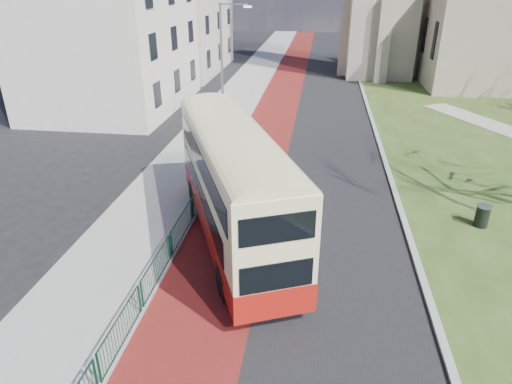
# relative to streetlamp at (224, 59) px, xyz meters

# --- Properties ---
(ground) EXTENTS (160.00, 160.00, 0.00)m
(ground) POSITION_rel_streetlamp_xyz_m (4.35, -18.00, -4.59)
(ground) COLOR black
(ground) RESTS_ON ground
(road_carriageway) EXTENTS (9.00, 120.00, 0.01)m
(road_carriageway) POSITION_rel_streetlamp_xyz_m (5.85, 2.00, -4.59)
(road_carriageway) COLOR black
(road_carriageway) RESTS_ON ground
(bus_lane) EXTENTS (3.40, 120.00, 0.01)m
(bus_lane) POSITION_rel_streetlamp_xyz_m (3.15, 2.00, -4.59)
(bus_lane) COLOR #591414
(bus_lane) RESTS_ON ground
(pavement_west) EXTENTS (4.00, 120.00, 0.12)m
(pavement_west) POSITION_rel_streetlamp_xyz_m (-0.65, 2.00, -4.53)
(pavement_west) COLOR gray
(pavement_west) RESTS_ON ground
(kerb_west) EXTENTS (0.25, 120.00, 0.13)m
(kerb_west) POSITION_rel_streetlamp_xyz_m (1.35, 2.00, -4.53)
(kerb_west) COLOR #999993
(kerb_west) RESTS_ON ground
(kerb_east) EXTENTS (0.25, 80.00, 0.13)m
(kerb_east) POSITION_rel_streetlamp_xyz_m (10.45, 4.00, -4.53)
(kerb_east) COLOR #999993
(kerb_east) RESTS_ON ground
(pedestrian_railing) EXTENTS (0.07, 24.00, 1.12)m
(pedestrian_railing) POSITION_rel_streetlamp_xyz_m (1.40, -14.00, -4.04)
(pedestrian_railing) COLOR #0E3D29
(pedestrian_railing) RESTS_ON ground
(street_block_near) EXTENTS (10.30, 14.30, 13.00)m
(street_block_near) POSITION_rel_streetlamp_xyz_m (-9.65, 4.00, 1.92)
(street_block_near) COLOR silver
(street_block_near) RESTS_ON ground
(street_block_far) EXTENTS (10.30, 16.30, 11.50)m
(street_block_far) POSITION_rel_streetlamp_xyz_m (-9.65, 20.00, 1.17)
(street_block_far) COLOR beige
(street_block_far) RESTS_ON ground
(streetlamp) EXTENTS (2.13, 0.18, 8.00)m
(streetlamp) POSITION_rel_streetlamp_xyz_m (0.00, 0.00, 0.00)
(streetlamp) COLOR gray
(streetlamp) RESTS_ON pavement_west
(bus) EXTENTS (6.57, 10.99, 4.55)m
(bus) POSITION_rel_streetlamp_xyz_m (3.50, -15.39, -2.00)
(bus) COLOR #A8150F
(bus) RESTS_ON ground
(litter_bin) EXTENTS (0.75, 0.75, 0.97)m
(litter_bin) POSITION_rel_streetlamp_xyz_m (13.57, -12.90, -4.07)
(litter_bin) COLOR black
(litter_bin) RESTS_ON grass_green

